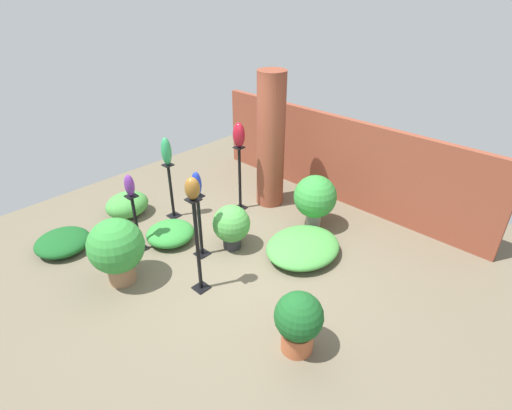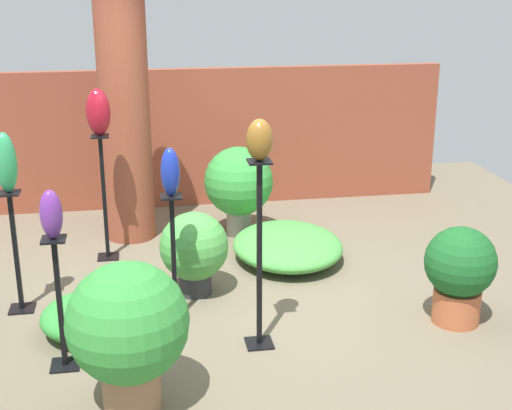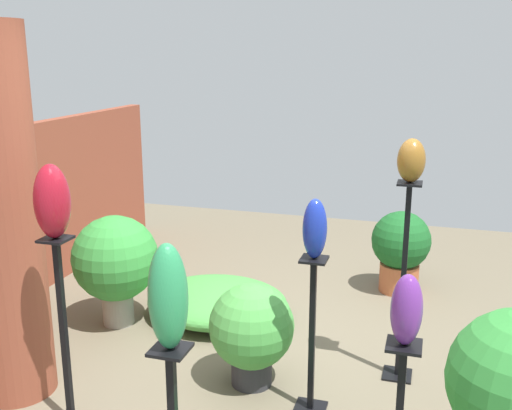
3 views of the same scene
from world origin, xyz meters
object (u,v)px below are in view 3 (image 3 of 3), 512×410
Objects in this scene: art_vase_ruby at (52,201)px; art_vase_jade at (168,297)px; art_vase_cobalt at (315,229)px; potted_plant_mid_left at (252,329)px; art_vase_bronze at (411,160)px; brick_pillar at (1,219)px; art_vase_violet at (407,310)px; potted_plant_front_right at (401,247)px; potted_plant_walkway_edge at (115,261)px; pedestal_bronze at (403,290)px; pedestal_cobalt at (312,343)px; pedestal_ruby at (65,342)px.

art_vase_jade is (-0.66, -1.01, -0.18)m from art_vase_ruby.
art_vase_cobalt is 0.95m from potted_plant_mid_left.
art_vase_jade is at bearing 154.07° from art_vase_bronze.
brick_pillar is 7.22× the size of art_vase_violet.
potted_plant_front_right is at bearing 3.71° from art_vase_bronze.
potted_plant_walkway_edge is (1.58, 2.39, -0.56)m from art_vase_violet.
brick_pillar is 1.29m from potted_plant_walkway_edge.
art_vase_bronze is at bearing -58.69° from art_vase_ruby.
pedestal_cobalt is at bearing 139.10° from pedestal_bronze.
brick_pillar is at bearing 110.70° from art_vase_bronze.
art_vase_bronze is 0.31× the size of potted_plant_walkway_edge.
art_vase_bronze reaches higher than pedestal_ruby.
art_vase_ruby is at bearing 83.08° from art_vase_violet.
art_vase_ruby is 3.42m from potted_plant_front_right.
pedestal_ruby is 2.43m from art_vase_bronze.
pedestal_bronze is at bearing -176.29° from potted_plant_front_right.
pedestal_ruby is (-1.15, 1.90, -0.10)m from pedestal_bronze.
brick_pillar is 5.63× the size of art_vase_ruby.
art_vase_jade is at bearing 113.90° from art_vase_violet.
art_vase_jade reaches higher than potted_plant_front_right.
pedestal_cobalt is at bearing -90.00° from art_vase_cobalt.
art_vase_ruby reaches higher than potted_plant_walkway_edge.
art_vase_bronze is 0.84m from art_vase_cobalt.
brick_pillar is at bearing 109.75° from potted_plant_mid_left.
pedestal_ruby is at bearing 129.17° from potted_plant_mid_left.
brick_pillar is 0.89m from pedestal_ruby.
potted_plant_mid_left is at bearing -112.99° from potted_plant_walkway_edge.
art_vase_ruby is (-1.15, 1.90, -0.13)m from art_vase_bronze.
pedestal_cobalt is at bearing 35.70° from art_vase_violet.
art_vase_cobalt reaches higher than pedestal_cobalt.
potted_plant_walkway_edge is (0.77, 1.81, -0.66)m from art_vase_cobalt.
art_vase_violet reaches higher than potted_plant_front_right.
pedestal_bronze is 1.47m from art_vase_violet.
pedestal_ruby is 1.54× the size of potted_plant_front_right.
potted_plant_front_right is at bearing -10.53° from pedestal_cobalt.
potted_plant_walkway_edge is at bearing 85.47° from pedestal_bronze.
pedestal_bronze reaches higher than art_vase_violet.
potted_plant_front_right reaches higher than potted_plant_mid_left.
art_vase_ruby is at bearing 112.24° from pedestal_cobalt.
pedestal_bronze is at bearing -58.69° from pedestal_ruby.
potted_plant_mid_left is (-0.39, 0.96, -1.14)m from art_vase_bronze.
brick_pillar is 2.35× the size of pedestal_cobalt.
art_vase_cobalt is at bearing -17.00° from art_vase_jade.
brick_pillar reaches higher than pedestal_bronze.
art_vase_violet is at bearing -96.92° from pedestal_ruby.
brick_pillar reaches higher than art_vase_ruby.
art_vase_jade is (-1.23, 0.38, 0.03)m from art_vase_cobalt.
art_vase_jade is at bearing -176.85° from potted_plant_mid_left.
brick_pillar is 0.64m from art_vase_ruby.
art_vase_ruby is at bearing 112.24° from art_vase_cobalt.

